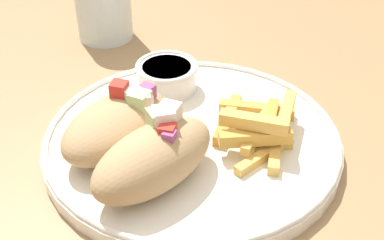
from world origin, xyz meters
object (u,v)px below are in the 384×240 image
object	(u,v)px
water_glass	(103,4)
pita_sandwich_far	(117,124)
plate	(192,140)
fries_pile	(261,127)
pita_sandwich_near	(154,157)
sauce_ramekin	(167,75)

from	to	relation	value
water_glass	pita_sandwich_far	bearing A→B (deg)	-117.43
pita_sandwich_far	plate	bearing A→B (deg)	-43.51
plate	fries_pile	bearing A→B (deg)	-39.30
plate	pita_sandwich_near	bearing A→B (deg)	-154.20
fries_pile	sauce_ramekin	xyz separation A→B (m)	(-0.02, 0.13, 0.00)
sauce_ramekin	water_glass	bearing A→B (deg)	82.01
plate	fries_pile	distance (m)	0.07
fries_pile	sauce_ramekin	world-z (taller)	fries_pile
pita_sandwich_near	sauce_ramekin	size ratio (longest dim) A/B	1.95
pita_sandwich_far	sauce_ramekin	distance (m)	0.11
plate	pita_sandwich_far	distance (m)	0.08
pita_sandwich_far	water_glass	xyz separation A→B (m)	(0.12, 0.24, 0.01)
pita_sandwich_far	fries_pile	world-z (taller)	pita_sandwich_far
pita_sandwich_far	fries_pile	bearing A→B (deg)	-49.56
water_glass	fries_pile	bearing A→B (deg)	-91.07
sauce_ramekin	pita_sandwich_near	bearing A→B (deg)	-129.55
water_glass	plate	bearing A→B (deg)	-102.21
pita_sandwich_near	sauce_ramekin	distance (m)	0.16
pita_sandwich_near	water_glass	size ratio (longest dim) A/B	1.29
fries_pile	water_glass	distance (m)	0.31
plate	water_glass	size ratio (longest dim) A/B	2.79
pita_sandwich_far	fries_pile	xyz separation A→B (m)	(0.12, -0.08, -0.01)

